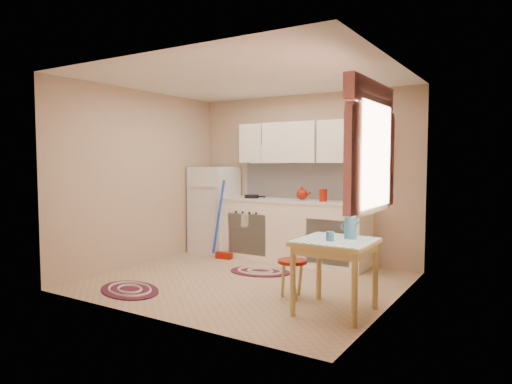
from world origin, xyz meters
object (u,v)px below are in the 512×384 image
Objects in this scene: base_cabinets at (293,232)px; stool at (292,279)px; table at (335,276)px; fridge at (214,210)px.

stool is (0.83, -1.61, -0.23)m from base_cabinets.
fridge is at bearing 147.98° from table.
base_cabinets is at bearing 127.72° from table.
fridge reaches higher than stool.
table is at bearing -52.28° from base_cabinets.
table is at bearing -32.02° from fridge.
fridge is 1.44m from base_cabinets.
fridge is 3.33× the size of stool.
stool is at bearing -62.90° from base_cabinets.
table is (2.82, -1.76, -0.34)m from fridge.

